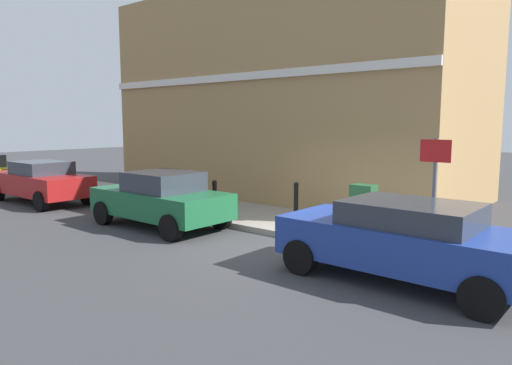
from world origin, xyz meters
TOP-DOWN VIEW (x-y plane):
  - ground at (0.00, 0.00)m, footprint 80.00×80.00m
  - sidewalk at (1.84, 6.00)m, footprint 2.72×30.00m
  - corner_building at (6.45, 4.41)m, footprint 6.60×12.83m
  - car_blue at (-0.63, -2.73)m, footprint 1.95×4.23m
  - car_green at (-0.52, 3.89)m, footprint 1.90×3.92m
  - car_red at (-0.69, 10.06)m, footprint 1.82×4.24m
  - utility_cabinet at (1.69, -0.81)m, footprint 0.46×0.61m
  - bollard_near_cabinet at (1.79, 1.18)m, footprint 0.14×0.14m
  - bollard_far_kerb at (0.73, 3.15)m, footprint 0.14×0.14m
  - street_sign at (0.91, -2.70)m, footprint 0.08×0.60m

SIDE VIEW (x-z plane):
  - ground at x=0.00m, z-range 0.00..0.00m
  - sidewalk at x=1.84m, z-range 0.00..0.15m
  - utility_cabinet at x=1.69m, z-range 0.11..1.26m
  - bollard_near_cabinet at x=1.79m, z-range 0.19..1.22m
  - bollard_far_kerb at x=0.73m, z-range 0.19..1.22m
  - car_red at x=-0.69m, z-range 0.03..1.46m
  - car_green at x=-0.52m, z-range 0.02..1.49m
  - car_blue at x=-0.63m, z-range 0.05..1.46m
  - street_sign at x=0.91m, z-range 0.51..2.81m
  - corner_building at x=6.45m, z-range 0.00..7.33m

